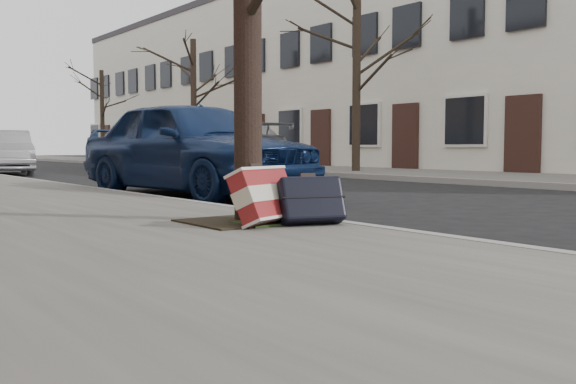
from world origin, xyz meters
TOP-DOWN VIEW (x-y plane):
  - ground at (0.00, 0.00)m, footprint 120.00×120.00m
  - far_sidewalk at (7.80, 15.00)m, footprint 4.00×70.00m
  - house_far at (13.15, 16.00)m, footprint 6.70×40.00m
  - dirt_patch at (-2.00, 1.20)m, footprint 0.85×0.85m
  - suitcase_red at (-1.94, 0.88)m, footprint 0.71×0.54m
  - suitcase_navy at (-1.61, 0.68)m, footprint 0.61×0.47m
  - car_near_front at (-0.12, 5.40)m, footprint 2.26×4.66m
  - car_near_mid at (-0.40, 15.79)m, footprint 2.00×3.99m
  - car_far_front at (4.89, 12.15)m, footprint 3.23×5.33m
  - car_far_back at (4.97, 18.67)m, footprint 2.66×4.87m
  - tree_far_a at (7.20, 9.48)m, footprint 0.23×0.23m
  - tree_far_b at (7.20, 18.58)m, footprint 0.23×0.23m
  - tree_far_c at (7.20, 27.99)m, footprint 0.22×0.22m

SIDE VIEW (x-z plane):
  - ground at x=0.00m, z-range 0.00..0.00m
  - far_sidewalk at x=7.80m, z-range 0.00..0.12m
  - dirt_patch at x=-2.00m, z-range 0.12..0.14m
  - suitcase_navy at x=-1.61m, z-range 0.12..0.54m
  - suitcase_red at x=-1.94m, z-range 0.12..0.60m
  - car_near_mid at x=-0.40m, z-range 0.00..1.26m
  - car_far_front at x=4.89m, z-range 0.00..1.45m
  - car_near_front at x=-0.12m, z-range 0.00..1.53m
  - car_far_back at x=4.97m, z-range 0.00..1.57m
  - tree_far_c at x=7.20m, z-range 0.12..4.62m
  - tree_far_b at x=7.20m, z-range 0.12..4.91m
  - tree_far_a at x=7.20m, z-range 0.12..5.16m
  - house_far at x=13.15m, z-range 0.00..7.20m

